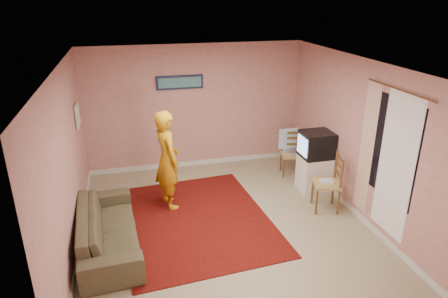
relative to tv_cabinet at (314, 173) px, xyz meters
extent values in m
plane|color=tan|center=(-1.95, -0.79, -0.34)|extent=(5.00, 5.00, 0.00)
cube|color=tan|center=(-1.95, 1.71, 0.96)|extent=(4.50, 0.02, 2.60)
cube|color=tan|center=(-1.95, -3.29, 0.96)|extent=(4.50, 0.02, 2.60)
cube|color=tan|center=(-4.20, -0.79, 0.96)|extent=(0.02, 5.00, 2.60)
cube|color=tan|center=(0.30, -0.79, 0.96)|extent=(0.02, 5.00, 2.60)
cube|color=silver|center=(-1.95, -0.79, 2.26)|extent=(4.50, 5.00, 0.02)
cube|color=silver|center=(-1.95, 1.70, -0.29)|extent=(4.50, 0.02, 0.10)
cube|color=silver|center=(-4.19, -0.79, -0.29)|extent=(0.02, 5.00, 0.10)
cube|color=silver|center=(0.29, -0.79, -0.29)|extent=(0.02, 5.00, 0.10)
cube|color=black|center=(0.29, -1.69, 1.11)|extent=(0.01, 1.10, 1.50)
cube|color=white|center=(0.28, -1.84, 0.91)|extent=(0.01, 0.75, 2.10)
cube|color=silver|center=(0.26, -1.14, 0.91)|extent=(0.01, 0.35, 2.10)
cylinder|color=brown|center=(0.25, -1.69, 1.98)|extent=(0.02, 1.40, 0.02)
cube|color=#131835|center=(-2.25, 1.68, 1.51)|extent=(0.95, 0.03, 0.28)
cube|color=#2E6580|center=(-2.25, 1.66, 1.51)|extent=(0.86, 0.01, 0.20)
cube|color=#C6B988|center=(-4.17, 0.81, 1.21)|extent=(0.03, 0.38, 0.42)
cube|color=silver|center=(-4.15, 0.81, 1.21)|extent=(0.01, 0.30, 0.34)
cube|color=black|center=(-2.39, -0.54, -0.34)|extent=(2.60, 3.15, 0.02)
cube|color=white|center=(0.00, 0.00, 0.00)|extent=(0.54, 0.49, 0.69)
cube|color=black|center=(0.00, 0.00, 0.58)|extent=(0.55, 0.50, 0.48)
cube|color=#8CB2F2|center=(-0.28, 0.00, 0.58)|extent=(0.02, 0.40, 0.34)
cube|color=tan|center=(-0.14, 0.77, 0.08)|extent=(0.47, 0.45, 0.05)
cube|color=brown|center=(-0.14, 0.77, 0.31)|extent=(0.40, 0.12, 0.46)
cube|color=silver|center=(-0.14, 0.77, 0.14)|extent=(0.40, 0.34, 0.06)
cube|color=#93CCF2|center=(-0.14, 0.96, 0.37)|extent=(0.41, 0.05, 0.43)
cube|color=tan|center=(-0.13, -0.71, 0.14)|extent=(0.54, 0.55, 0.05)
cube|color=brown|center=(-0.13, -0.71, 0.40)|extent=(0.16, 0.45, 0.52)
cube|color=white|center=(-0.13, -0.71, 0.19)|extent=(0.24, 0.19, 0.04)
imported|color=#4D422E|center=(-3.75, -0.96, -0.04)|extent=(0.95, 2.14, 0.61)
imported|color=#C48A12|center=(-2.73, 0.07, 0.53)|extent=(0.56, 0.72, 1.75)
camera|label=1|loc=(-3.31, -6.23, 3.20)|focal=32.00mm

